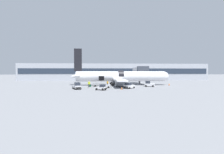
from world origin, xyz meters
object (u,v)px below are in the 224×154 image
at_px(suitcase_on_tarmac_upright, 90,86).
at_px(baggage_tug_mid, 101,88).
at_px(baggage_tug_lead, 77,86).
at_px(ground_crew_loader_b, 107,83).
at_px(baggage_tug_rear, 129,86).
at_px(ground_crew_driver, 89,84).
at_px(airplane, 119,77).
at_px(baggage_cart_queued, 105,86).
at_px(ground_crew_loader_a, 89,84).
at_px(baggage_cart_loading, 99,85).
at_px(baggage_tug_spare, 149,84).

bearing_deg(suitcase_on_tarmac_upright, baggage_tug_mid, -71.59).
xyz_separation_m(baggage_tug_lead, ground_crew_loader_b, (8.19, 10.04, 0.10)).
distance_m(baggage_tug_lead, ground_crew_loader_b, 12.96).
bearing_deg(baggage_tug_rear, ground_crew_driver, 148.85).
bearing_deg(airplane, baggage_cart_queued, -119.84).
xyz_separation_m(baggage_tug_rear, ground_crew_driver, (-10.77, 6.51, 0.19)).
bearing_deg(ground_crew_loader_a, baggage_tug_lead, -116.47).
bearing_deg(baggage_tug_rear, suitcase_on_tarmac_upright, 151.28).
xyz_separation_m(airplane, baggage_cart_queued, (-5.06, -8.82, -2.31)).
height_order(baggage_tug_rear, ground_crew_loader_a, ground_crew_loader_a).
bearing_deg(baggage_tug_lead, baggage_tug_rear, 4.58).
bearing_deg(baggage_cart_loading, airplane, 35.48).
xyz_separation_m(baggage_tug_rear, suitcase_on_tarmac_upright, (-10.38, 5.69, -0.38)).
distance_m(airplane, baggage_tug_lead, 17.61).
distance_m(baggage_cart_queued, ground_crew_driver, 5.92).
bearing_deg(baggage_tug_mid, ground_crew_loader_a, 113.51).
distance_m(baggage_tug_rear, baggage_cart_queued, 6.83).
relative_size(baggage_tug_mid, ground_crew_loader_a, 1.61).
distance_m(airplane, baggage_cart_loading, 8.31).
distance_m(baggage_tug_spare, ground_crew_loader_b, 12.75).
bearing_deg(baggage_cart_queued, ground_crew_loader_a, 159.60).
relative_size(airplane, baggage_cart_queued, 7.85).
bearing_deg(baggage_tug_spare, baggage_cart_loading, 173.68).
distance_m(baggage_tug_rear, ground_crew_loader_a, 11.56).
xyz_separation_m(airplane, ground_crew_driver, (-9.54, -4.97, -1.91)).
relative_size(baggage_cart_queued, ground_crew_loader_b, 2.53).
height_order(baggage_tug_mid, ground_crew_loader_b, ground_crew_loader_b).
bearing_deg(baggage_tug_mid, baggage_tug_spare, 31.70).
distance_m(baggage_cart_loading, baggage_cart_queued, 4.42).
height_order(baggage_cart_queued, ground_crew_loader_b, ground_crew_loader_b).
bearing_deg(ground_crew_loader_b, ground_crew_loader_a, -139.82).
bearing_deg(baggage_tug_lead, ground_crew_driver, 70.80).
distance_m(baggage_tug_mid, baggage_tug_rear, 8.13).
height_order(baggage_tug_lead, suitcase_on_tarmac_upright, baggage_tug_lead).
distance_m(baggage_tug_lead, ground_crew_loader_a, 6.02).
xyz_separation_m(baggage_tug_mid, ground_crew_loader_a, (-3.44, 7.90, 0.33)).
xyz_separation_m(baggage_tug_spare, ground_crew_driver, (-17.73, 1.30, 0.17)).
height_order(ground_crew_driver, suitcase_on_tarmac_upright, ground_crew_driver).
bearing_deg(airplane, ground_crew_loader_a, -142.98).
relative_size(baggage_tug_rear, ground_crew_driver, 1.94).
height_order(airplane, baggage_tug_rear, airplane).
distance_m(ground_crew_driver, suitcase_on_tarmac_upright, 1.07).
bearing_deg(ground_crew_driver, baggage_tug_mid, -71.00).
height_order(baggage_tug_spare, ground_crew_loader_a, ground_crew_loader_a).
bearing_deg(baggage_tug_spare, airplane, 142.57).
distance_m(baggage_cart_loading, ground_crew_loader_a, 3.93).
bearing_deg(suitcase_on_tarmac_upright, baggage_tug_spare, -1.58).
bearing_deg(baggage_tug_rear, baggage_tug_lead, -175.42).
bearing_deg(baggage_cart_loading, baggage_tug_mid, -87.53).
relative_size(baggage_tug_rear, baggage_cart_queued, 0.80).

